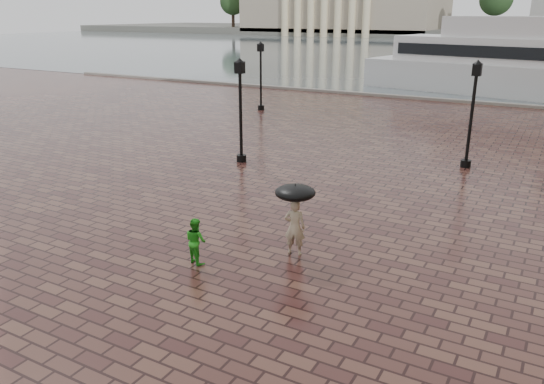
# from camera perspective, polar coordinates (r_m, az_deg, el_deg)

# --- Properties ---
(ground) EXTENTS (300.00, 300.00, 0.00)m
(ground) POSITION_cam_1_polar(r_m,az_deg,el_deg) (13.14, -4.52, -10.35)
(ground) COLOR #361A18
(ground) RESTS_ON ground
(harbour_water) EXTENTS (240.00, 240.00, 0.00)m
(harbour_water) POSITION_cam_1_polar(r_m,az_deg,el_deg) (101.90, 26.25, 13.32)
(harbour_water) COLOR #4E595F
(harbour_water) RESTS_ON ground
(quay_edge) EXTENTS (80.00, 0.60, 0.30)m
(quay_edge) POSITION_cam_1_polar(r_m,az_deg,el_deg) (42.47, 20.35, 8.98)
(quay_edge) COLOR slate
(quay_edge) RESTS_ON ground
(street_lamps) EXTENTS (15.44, 12.44, 4.40)m
(street_lamps) POSITION_cam_1_polar(r_m,az_deg,el_deg) (27.64, 4.42, 10.28)
(street_lamps) COLOR black
(street_lamps) RESTS_ON ground
(adult_pedestrian) EXTENTS (0.66, 0.51, 1.60)m
(adult_pedestrian) POSITION_cam_1_polar(r_m,az_deg,el_deg) (14.54, 2.46, -3.82)
(adult_pedestrian) COLOR tan
(adult_pedestrian) RESTS_ON ground
(child_pedestrian) EXTENTS (0.73, 0.65, 1.26)m
(child_pedestrian) POSITION_cam_1_polar(r_m,az_deg,el_deg) (14.27, -8.20, -5.20)
(child_pedestrian) COLOR green
(child_pedestrian) RESTS_ON ground
(ferry_near) EXTENTS (26.07, 10.78, 8.32)m
(ferry_near) POSITION_cam_1_polar(r_m,az_deg,el_deg) (47.88, 25.42, 12.37)
(ferry_near) COLOR silver
(ferry_near) RESTS_ON ground
(umbrella) EXTENTS (1.10, 1.10, 1.12)m
(umbrella) POSITION_cam_1_polar(r_m,az_deg,el_deg) (14.18, 2.51, -0.06)
(umbrella) COLOR black
(umbrella) RESTS_ON ground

